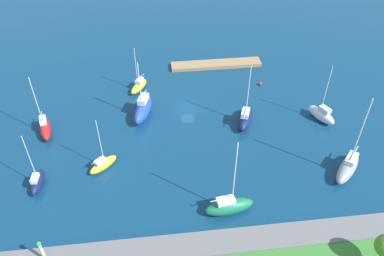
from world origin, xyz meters
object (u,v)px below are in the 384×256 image
object	(u,v)px
sailboat_red_lone_south	(45,128)
sailboat_yellow_mid_basin	(103,164)
mooring_buoy_red	(260,84)
sailboat_blue_far_south	(143,109)
sailboat_navy_center_basin	(245,118)
sailboat_green_near_pier	(229,206)
harbor_beacon	(42,250)
pier_dock	(216,64)
sailboat_white_outer_mooring	(321,114)
sailboat_yellow_lone_north	(139,86)
sailboat_gray_west_end	(348,167)
sailboat_navy_off_beacon	(38,182)

from	to	relation	value
sailboat_red_lone_south	sailboat_yellow_mid_basin	distance (m)	14.20
sailboat_red_lone_south	mooring_buoy_red	xyz separation A→B (m)	(-40.62, -10.18, -0.90)
sailboat_blue_far_south	sailboat_navy_center_basin	size ratio (longest dim) A/B	0.99
sailboat_green_near_pier	sailboat_navy_center_basin	bearing A→B (deg)	63.41
harbor_beacon	pier_dock	bearing A→B (deg)	-122.93
sailboat_green_near_pier	sailboat_blue_far_south	bearing A→B (deg)	108.75
sailboat_navy_center_basin	sailboat_blue_far_south	bearing A→B (deg)	98.39
pier_dock	sailboat_white_outer_mooring	world-z (taller)	sailboat_white_outer_mooring
sailboat_navy_center_basin	sailboat_green_near_pier	bearing A→B (deg)	-177.51
sailboat_yellow_lone_north	sailboat_gray_west_end	distance (m)	41.22
sailboat_white_outer_mooring	sailboat_gray_west_end	distance (m)	13.17
sailboat_green_near_pier	sailboat_gray_west_end	distance (m)	20.22
sailboat_gray_west_end	sailboat_blue_far_south	bearing A→B (deg)	-77.39
sailboat_green_near_pier	sailboat_navy_center_basin	distance (m)	19.92
sailboat_yellow_mid_basin	sailboat_navy_center_basin	distance (m)	25.74
sailboat_navy_center_basin	sailboat_gray_west_end	bearing A→B (deg)	-114.62
sailboat_yellow_lone_north	sailboat_gray_west_end	world-z (taller)	sailboat_gray_west_end
sailboat_yellow_lone_north	sailboat_green_near_pier	size ratio (longest dim) A/B	0.73
sailboat_yellow_mid_basin	mooring_buoy_red	world-z (taller)	sailboat_yellow_mid_basin
pier_dock	sailboat_yellow_mid_basin	world-z (taller)	sailboat_yellow_mid_basin
sailboat_yellow_lone_north	sailboat_navy_center_basin	xyz separation A→B (m)	(-18.54, 12.95, 0.40)
sailboat_navy_center_basin	harbor_beacon	bearing A→B (deg)	150.07
pier_dock	sailboat_white_outer_mooring	size ratio (longest dim) A/B	1.77
sailboat_blue_far_south	sailboat_yellow_mid_basin	size ratio (longest dim) A/B	1.21
sailboat_navy_off_beacon	sailboat_green_near_pier	distance (m)	28.39
sailboat_green_near_pier	sailboat_navy_center_basin	world-z (taller)	sailboat_green_near_pier
harbor_beacon	sailboat_red_lone_south	bearing A→B (deg)	-80.48
sailboat_gray_west_end	pier_dock	bearing A→B (deg)	-113.76
sailboat_red_lone_south	mooring_buoy_red	size ratio (longest dim) A/B	16.94
pier_dock	sailboat_yellow_mid_basin	size ratio (longest dim) A/B	2.05
sailboat_yellow_mid_basin	mooring_buoy_red	size ratio (longest dim) A/B	13.87
harbor_beacon	sailboat_navy_off_beacon	size ratio (longest dim) A/B	0.38
sailboat_yellow_lone_north	sailboat_gray_west_end	xyz separation A→B (m)	(-31.52, 26.56, 0.36)
sailboat_red_lone_south	sailboat_navy_center_basin	bearing A→B (deg)	74.39
sailboat_white_outer_mooring	sailboat_yellow_mid_basin	bearing A→B (deg)	74.47
sailboat_white_outer_mooring	sailboat_navy_center_basin	distance (m)	13.86
sailboat_red_lone_south	harbor_beacon	bearing A→B (deg)	-3.47
sailboat_navy_off_beacon	sailboat_navy_center_basin	world-z (taller)	sailboat_navy_center_basin
sailboat_red_lone_south	mooring_buoy_red	bearing A→B (deg)	91.07
mooring_buoy_red	pier_dock	bearing A→B (deg)	-47.88
sailboat_white_outer_mooring	sailboat_blue_far_south	distance (m)	32.05
sailboat_blue_far_south	sailboat_gray_west_end	bearing A→B (deg)	78.95
sailboat_yellow_mid_basin	sailboat_white_outer_mooring	bearing A→B (deg)	-30.26
sailboat_gray_west_end	sailboat_navy_center_basin	world-z (taller)	sailboat_gray_west_end
pier_dock	mooring_buoy_red	distance (m)	11.38
sailboat_red_lone_south	sailboat_white_outer_mooring	xyz separation A→B (m)	(-48.61, 2.05, -0.01)
sailboat_navy_off_beacon	sailboat_yellow_mid_basin	distance (m)	9.77
sailboat_yellow_lone_north	sailboat_navy_center_basin	size ratio (longest dim) A/B	0.81
harbor_beacon	sailboat_yellow_lone_north	world-z (taller)	sailboat_yellow_lone_north
harbor_beacon	sailboat_navy_center_basin	size ratio (longest dim) A/B	0.32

